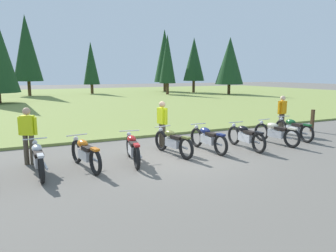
% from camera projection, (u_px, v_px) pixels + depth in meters
% --- Properties ---
extents(ground_plane, '(140.00, 140.00, 0.00)m').
position_uv_depth(ground_plane, '(176.00, 156.00, 10.09)').
color(ground_plane, '#605B54').
extents(grass_moorland, '(80.00, 44.00, 0.10)m').
position_uv_depth(grass_moorland, '(65.00, 99.00, 32.53)').
color(grass_moorland, olive).
rests_on(grass_moorland, ground).
extents(forest_treeline, '(44.01, 14.01, 9.13)m').
position_uv_depth(forest_treeline, '(39.00, 54.00, 33.12)').
color(forest_treeline, '#47331E').
rests_on(forest_treeline, ground).
extents(motorcycle_silver, '(0.62, 2.10, 0.88)m').
position_uv_depth(motorcycle_silver, '(38.00, 159.00, 8.17)').
color(motorcycle_silver, black).
rests_on(motorcycle_silver, ground).
extents(motorcycle_orange, '(0.69, 2.08, 0.88)m').
position_uv_depth(motorcycle_orange, '(85.00, 153.00, 8.75)').
color(motorcycle_orange, black).
rests_on(motorcycle_orange, ground).
extents(motorcycle_red, '(0.65, 2.09, 0.88)m').
position_uv_depth(motorcycle_red, '(133.00, 148.00, 9.34)').
color(motorcycle_red, black).
rests_on(motorcycle_red, ground).
extents(motorcycle_olive, '(0.66, 2.09, 0.88)m').
position_uv_depth(motorcycle_olive, '(173.00, 142.00, 10.24)').
color(motorcycle_olive, black).
rests_on(motorcycle_olive, ground).
extents(motorcycle_navy, '(0.62, 2.10, 0.88)m').
position_uv_depth(motorcycle_navy, '(208.00, 138.00, 10.74)').
color(motorcycle_navy, black).
rests_on(motorcycle_navy, ground).
extents(motorcycle_black, '(0.62, 2.10, 0.88)m').
position_uv_depth(motorcycle_black, '(246.00, 136.00, 11.09)').
color(motorcycle_black, black).
rests_on(motorcycle_black, ground).
extents(motorcycle_cream, '(0.62, 2.10, 0.88)m').
position_uv_depth(motorcycle_cream, '(276.00, 133.00, 11.81)').
color(motorcycle_cream, black).
rests_on(motorcycle_cream, ground).
extents(motorcycle_british_green, '(0.62, 2.10, 0.88)m').
position_uv_depth(motorcycle_british_green, '(293.00, 128.00, 12.68)').
color(motorcycle_british_green, black).
rests_on(motorcycle_british_green, ground).
extents(rider_in_hivis_vest, '(0.50, 0.36, 1.67)m').
position_uv_depth(rider_in_hivis_vest, '(28.00, 133.00, 9.05)').
color(rider_in_hivis_vest, '#4C4233').
rests_on(rider_in_hivis_vest, ground).
extents(rider_with_back_turned, '(0.26, 0.55, 1.67)m').
position_uv_depth(rider_with_back_turned, '(162.00, 122.00, 11.08)').
color(rider_with_back_turned, '#4C4233').
rests_on(rider_with_back_turned, ground).
extents(rider_checking_bike, '(0.54, 0.30, 1.67)m').
position_uv_depth(rider_checking_bike, '(282.00, 112.00, 13.84)').
color(rider_checking_bike, '#4C4233').
rests_on(rider_checking_bike, ground).
extents(trail_marker_post, '(0.12, 0.12, 1.01)m').
position_uv_depth(trail_marker_post, '(312.00, 121.00, 14.38)').
color(trail_marker_post, '#47331E').
rests_on(trail_marker_post, ground).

